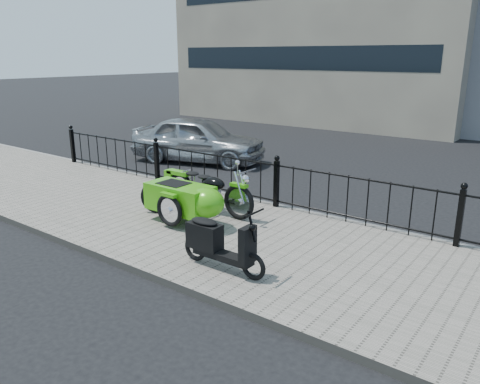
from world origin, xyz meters
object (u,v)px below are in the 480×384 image
Objects in this scene: motorcycle_sidecar at (192,197)px; sedan_car at (198,139)px; spare_tire at (156,197)px; scooter at (217,243)px.

motorcycle_sidecar is 5.68m from sedan_car.
sedan_car is at bearing 130.48° from motorcycle_sidecar.
motorcycle_sidecar reaches higher than spare_tire.
motorcycle_sidecar is 0.56× the size of sedan_car.
sedan_car reaches higher than scooter.
sedan_car is (-2.78, 4.38, 0.24)m from spare_tire.
spare_tire is (-0.90, -0.06, -0.15)m from motorcycle_sidecar.
motorcycle_sidecar is 3.51× the size of spare_tire.
scooter reaches higher than motorcycle_sidecar.
motorcycle_sidecar is at bearing 142.30° from scooter.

